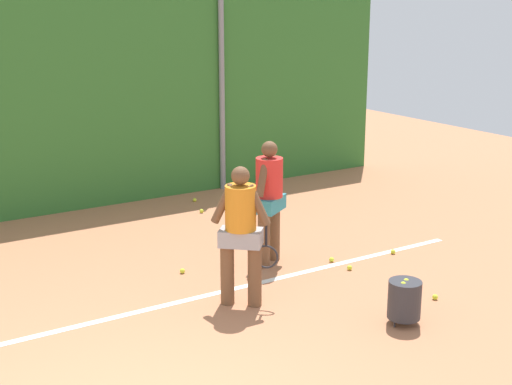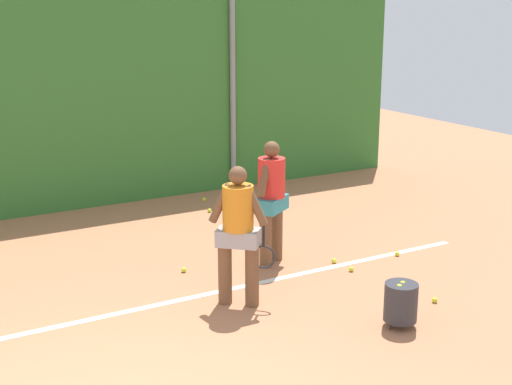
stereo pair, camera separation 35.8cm
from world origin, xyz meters
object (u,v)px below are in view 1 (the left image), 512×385
at_px(tennis_ball_1, 195,200).
at_px(tennis_ball_8, 236,205).
at_px(player_foreground_near, 241,229).
at_px(tennis_ball_0, 435,297).
at_px(tennis_ball_13, 332,260).
at_px(tennis_ball_12, 182,271).
at_px(player_midcourt, 269,196).
at_px(tennis_ball_10, 393,252).
at_px(ball_hopper, 404,299).
at_px(tennis_ball_3, 350,268).
at_px(tennis_ball_7, 202,211).

bearing_deg(tennis_ball_1, tennis_ball_8, -53.45).
relative_size(player_foreground_near, tennis_ball_0, 24.88).
relative_size(tennis_ball_8, tennis_ball_13, 1.00).
relative_size(tennis_ball_0, tennis_ball_8, 1.00).
height_order(tennis_ball_12, tennis_ball_13, same).
bearing_deg(tennis_ball_0, player_midcourt, 115.59).
bearing_deg(tennis_ball_10, tennis_ball_1, 106.34).
height_order(tennis_ball_1, tennis_ball_12, same).
height_order(player_foreground_near, ball_hopper, player_foreground_near).
xyz_separation_m(tennis_ball_3, tennis_ball_12, (-1.91, 1.05, 0.00)).
bearing_deg(ball_hopper, tennis_ball_0, 20.54).
height_order(tennis_ball_0, tennis_ball_13, same).
height_order(player_midcourt, tennis_ball_8, player_midcourt).
xyz_separation_m(player_midcourt, tennis_ball_13, (0.73, -0.43, -0.90)).
height_order(ball_hopper, tennis_ball_8, ball_hopper).
xyz_separation_m(player_foreground_near, tennis_ball_3, (1.76, 0.19, -0.89)).
height_order(tennis_ball_1, tennis_ball_13, same).
bearing_deg(tennis_ball_12, tennis_ball_3, -28.87).
bearing_deg(tennis_ball_7, tennis_ball_12, -122.98).
relative_size(player_midcourt, ball_hopper, 3.24).
xyz_separation_m(player_foreground_near, tennis_ball_10, (2.66, 0.34, -0.89)).
xyz_separation_m(tennis_ball_3, tennis_ball_10, (0.90, 0.16, 0.00)).
bearing_deg(tennis_ball_10, tennis_ball_0, -114.41).
xyz_separation_m(tennis_ball_1, tennis_ball_3, (0.22, -3.98, 0.00)).
bearing_deg(tennis_ball_7, tennis_ball_1, 72.14).
xyz_separation_m(tennis_ball_0, tennis_ball_10, (0.65, 1.44, 0.00)).
bearing_deg(tennis_ball_10, tennis_ball_12, 162.38).
distance_m(tennis_ball_1, tennis_ball_12, 3.38).
bearing_deg(tennis_ball_3, tennis_ball_12, 151.13).
xyz_separation_m(player_foreground_near, tennis_ball_0, (2.00, -1.09, -0.89)).
xyz_separation_m(tennis_ball_8, tennis_ball_10, (0.65, -3.19, 0.00)).
bearing_deg(tennis_ball_1, player_foreground_near, -110.21).
distance_m(ball_hopper, tennis_ball_3, 1.68).
distance_m(player_foreground_near, tennis_ball_1, 4.53).
distance_m(tennis_ball_8, tennis_ball_13, 3.00).
bearing_deg(player_foreground_near, player_midcourt, 85.66).
xyz_separation_m(tennis_ball_3, tennis_ball_7, (-0.43, 3.32, 0.00)).
bearing_deg(tennis_ball_1, tennis_ball_13, -86.75).
bearing_deg(tennis_ball_13, tennis_ball_3, -87.80).
xyz_separation_m(ball_hopper, tennis_ball_13, (0.52, 1.94, -0.26)).
bearing_deg(tennis_ball_12, tennis_ball_0, -47.24).
height_order(tennis_ball_7, tennis_ball_13, same).
relative_size(tennis_ball_0, tennis_ball_1, 1.00).
height_order(tennis_ball_1, tennis_ball_7, same).
height_order(tennis_ball_8, tennis_ball_10, same).
bearing_deg(tennis_ball_7, ball_hopper, -91.13).
bearing_deg(ball_hopper, tennis_ball_8, 81.00).
relative_size(player_midcourt, tennis_ball_1, 25.15).
bearing_deg(tennis_ball_1, tennis_ball_7, -107.86).
distance_m(player_midcourt, tennis_ball_7, 2.70).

